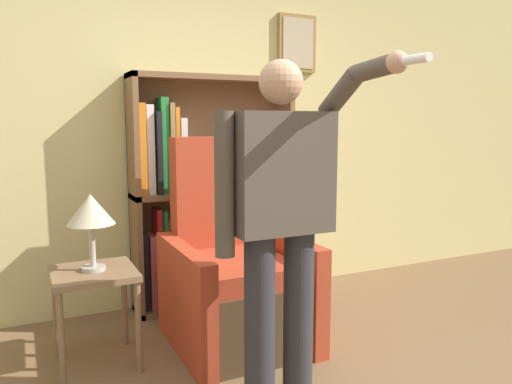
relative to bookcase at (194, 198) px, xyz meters
The scene contains 6 objects.
wall_back 0.60m from the bookcase, 64.53° to the left, with size 8.00×0.11×2.80m.
bookcase is the anchor object (origin of this frame).
armchair 0.83m from the bookcase, 88.03° to the right, with size 0.80×0.89×1.31m.
person_standing 1.52m from the bookcase, 92.71° to the right, with size 0.62×0.78×1.69m.
side_table 1.13m from the bookcase, 140.88° to the right, with size 0.46×0.46×0.56m.
table_lamp 1.07m from the bookcase, 140.88° to the right, with size 0.27×0.27×0.44m.
Camera 1 is at (-1.25, -1.69, 1.40)m, focal length 35.00 mm.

